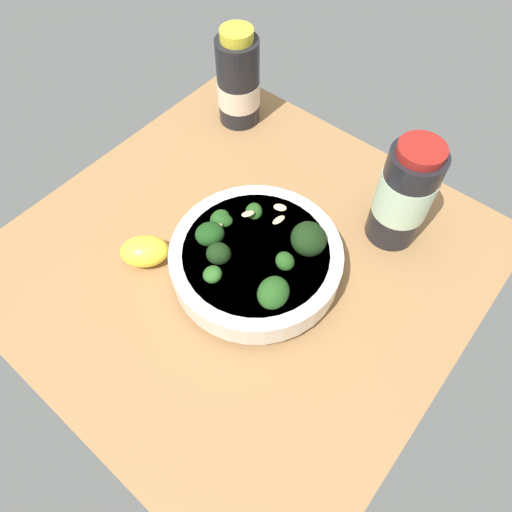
{
  "coord_description": "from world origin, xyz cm",
  "views": [
    {
      "loc": [
        24.7,
        -26.87,
        54.94
      ],
      "look_at": [
        3.24,
        -0.98,
        4.0
      ],
      "focal_mm": 32.63,
      "sensor_mm": 36.0,
      "label": 1
    }
  ],
  "objects_px": {
    "bowl_of_broccoli": "(256,258)",
    "bottle_short": "(404,194)",
    "bottle_tall": "(238,82)",
    "lemon_wedge": "(145,251)"
  },
  "relations": [
    {
      "from": "bowl_of_broccoli",
      "to": "bottle_short",
      "type": "relative_size",
      "value": 1.37
    },
    {
      "from": "bottle_tall",
      "to": "bottle_short",
      "type": "relative_size",
      "value": 0.98
    },
    {
      "from": "bowl_of_broccoli",
      "to": "bottle_tall",
      "type": "bearing_deg",
      "value": 134.96
    },
    {
      "from": "bottle_tall",
      "to": "bowl_of_broccoli",
      "type": "bearing_deg",
      "value": -45.04
    },
    {
      "from": "lemon_wedge",
      "to": "bottle_short",
      "type": "height_order",
      "value": "bottle_short"
    },
    {
      "from": "bottle_short",
      "to": "bottle_tall",
      "type": "bearing_deg",
      "value": 171.8
    },
    {
      "from": "lemon_wedge",
      "to": "bottle_tall",
      "type": "bearing_deg",
      "value": 107.0
    },
    {
      "from": "bottle_short",
      "to": "lemon_wedge",
      "type": "bearing_deg",
      "value": -132.34
    },
    {
      "from": "lemon_wedge",
      "to": "bottle_short",
      "type": "bearing_deg",
      "value": 47.66
    },
    {
      "from": "bottle_tall",
      "to": "bottle_short",
      "type": "height_order",
      "value": "bottle_short"
    }
  ]
}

